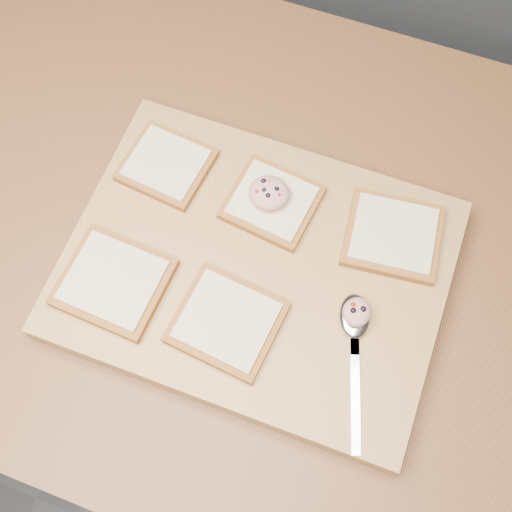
{
  "coord_description": "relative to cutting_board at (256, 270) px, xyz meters",
  "views": [
    {
      "loc": [
        0.08,
        -0.34,
        1.7
      ],
      "look_at": [
        -0.02,
        -0.06,
        0.97
      ],
      "focal_mm": 45.0,
      "sensor_mm": 36.0,
      "label": 1
    }
  ],
  "objects": [
    {
      "name": "ground",
      "position": [
        0.02,
        0.06,
        -0.92
      ],
      "size": [
        4.0,
        4.0,
        0.0
      ],
      "primitive_type": "plane",
      "color": "#515459",
      "rests_on": "ground"
    },
    {
      "name": "island_counter",
      "position": [
        0.02,
        0.06,
        -0.47
      ],
      "size": [
        2.0,
        0.8,
        0.9
      ],
      "color": "slate",
      "rests_on": "ground"
    },
    {
      "name": "cutting_board",
      "position": [
        0.0,
        0.0,
        0.0
      ],
      "size": [
        0.48,
        0.36,
        0.04
      ],
      "primitive_type": "cube",
      "color": "tan",
      "rests_on": "island_counter"
    },
    {
      "name": "bread_far_left",
      "position": [
        -0.16,
        0.09,
        0.03
      ],
      "size": [
        0.12,
        0.11,
        0.02
      ],
      "color": "#9B6328",
      "rests_on": "cutting_board"
    },
    {
      "name": "bread_far_center",
      "position": [
        -0.01,
        0.09,
        0.03
      ],
      "size": [
        0.12,
        0.11,
        0.02
      ],
      "color": "#9B6328",
      "rests_on": "cutting_board"
    },
    {
      "name": "bread_far_right",
      "position": [
        0.15,
        0.1,
        0.03
      ],
      "size": [
        0.13,
        0.12,
        0.02
      ],
      "color": "#9B6328",
      "rests_on": "cutting_board"
    },
    {
      "name": "bread_near_left",
      "position": [
        -0.16,
        -0.09,
        0.03
      ],
      "size": [
        0.13,
        0.12,
        0.02
      ],
      "color": "#9B6328",
      "rests_on": "cutting_board"
    },
    {
      "name": "bread_near_center",
      "position": [
        -0.01,
        -0.09,
        0.03
      ],
      "size": [
        0.13,
        0.12,
        0.02
      ],
      "color": "#9B6328",
      "rests_on": "cutting_board"
    },
    {
      "name": "tuna_salad_dollop",
      "position": [
        -0.01,
        0.09,
        0.05
      ],
      "size": [
        0.05,
        0.05,
        0.02
      ],
      "color": "#DEA18E",
      "rests_on": "bread_far_center"
    },
    {
      "name": "spoon",
      "position": [
        0.14,
        -0.04,
        0.02
      ],
      "size": [
        0.08,
        0.19,
        0.01
      ],
      "color": "silver",
      "rests_on": "cutting_board"
    },
    {
      "name": "spoon_salad",
      "position": [
        0.14,
        -0.02,
        0.04
      ],
      "size": [
        0.03,
        0.04,
        0.02
      ],
      "color": "#DEA18E",
      "rests_on": "spoon"
    }
  ]
}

